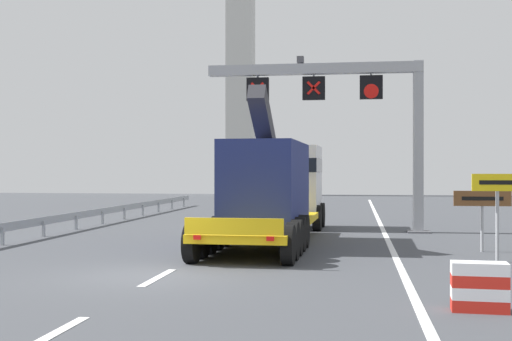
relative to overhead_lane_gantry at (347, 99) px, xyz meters
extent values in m
plane|color=#424449|center=(-4.69, -12.63, -5.57)|extent=(112.00, 112.00, 0.00)
cube|color=silver|center=(-4.35, -18.63, -5.56)|extent=(0.20, 2.60, 0.01)
cube|color=silver|center=(-4.35, -12.91, -5.56)|extent=(0.20, 2.60, 0.01)
cube|color=silver|center=(-4.35, -7.19, -5.56)|extent=(0.20, 2.60, 0.01)
cube|color=silver|center=(-4.35, -1.47, -5.56)|extent=(0.20, 2.60, 0.01)
cube|color=silver|center=(-4.35, 4.24, -5.56)|extent=(0.20, 2.60, 0.01)
cube|color=silver|center=(-4.35, 9.96, -5.56)|extent=(0.20, 2.60, 0.01)
cube|color=silver|center=(-4.35, 15.68, -5.56)|extent=(0.20, 2.60, 0.01)
cube|color=silver|center=(-4.35, 21.40, -5.56)|extent=(0.20, 2.60, 0.01)
cube|color=silver|center=(-4.35, 27.11, -5.56)|extent=(0.20, 2.60, 0.01)
cube|color=silver|center=(-4.35, 32.83, -5.56)|extent=(0.20, 2.60, 0.01)
cube|color=silver|center=(1.51, -0.63, -5.56)|extent=(0.20, 63.00, 0.01)
cube|color=#9EA0A5|center=(2.90, 0.00, -2.01)|extent=(0.40, 0.40, 7.11)
cube|color=slate|center=(2.90, 0.00, -5.53)|extent=(0.90, 0.90, 0.08)
cube|color=#9EA0A5|center=(-1.41, 0.00, 1.29)|extent=(9.03, 0.44, 0.44)
cube|color=#4C4C51|center=(-1.98, 0.00, 1.69)|extent=(0.28, 0.40, 0.28)
cube|color=black|center=(0.98, 0.00, 0.48)|extent=(0.95, 0.24, 0.99)
cube|color=#9EA0A5|center=(0.98, 0.00, 1.02)|extent=(0.08, 0.08, 0.16)
cone|color=red|center=(0.98, -0.13, 0.30)|extent=(0.61, 0.02, 0.61)
cube|color=black|center=(-1.41, 0.00, 0.48)|extent=(0.95, 0.24, 0.99)
cube|color=#9EA0A5|center=(-1.41, 0.00, 1.02)|extent=(0.08, 0.08, 0.16)
cube|color=red|center=(-1.41, -0.13, 0.48)|extent=(0.58, 0.02, 0.58)
cube|color=red|center=(-1.41, -0.13, 0.48)|extent=(0.58, 0.02, 0.58)
cube|color=black|center=(-3.80, 0.00, 0.48)|extent=(0.95, 0.24, 0.99)
cube|color=#9EA0A5|center=(-3.80, 0.00, 1.02)|extent=(0.08, 0.08, 0.16)
cube|color=red|center=(-3.80, -0.13, 0.48)|extent=(0.58, 0.02, 0.58)
cube|color=red|center=(-3.80, -0.13, 0.48)|extent=(0.58, 0.02, 0.58)
cube|color=yellow|center=(-2.71, -5.81, -4.84)|extent=(3.05, 10.46, 0.24)
cube|color=yellow|center=(-2.84, -11.09, -4.47)|extent=(2.66, 0.14, 0.44)
cylinder|color=black|center=(-4.17, -10.28, -5.02)|extent=(0.35, 1.11, 1.10)
cylinder|color=black|center=(-1.47, -10.34, -5.02)|extent=(0.35, 1.11, 1.10)
cylinder|color=black|center=(-4.14, -9.23, -5.02)|extent=(0.35, 1.11, 1.10)
cylinder|color=black|center=(-1.44, -9.29, -5.02)|extent=(0.35, 1.11, 1.10)
cylinder|color=black|center=(-4.12, -8.18, -5.02)|extent=(0.35, 1.11, 1.10)
cylinder|color=black|center=(-1.42, -8.24, -5.02)|extent=(0.35, 1.11, 1.10)
cylinder|color=black|center=(-4.09, -7.13, -5.02)|extent=(0.35, 1.11, 1.10)
cylinder|color=black|center=(-1.39, -7.19, -5.02)|extent=(0.35, 1.11, 1.10)
cylinder|color=black|center=(-4.07, -6.08, -5.02)|extent=(0.35, 1.11, 1.10)
cylinder|color=black|center=(-1.37, -6.15, -5.02)|extent=(0.35, 1.11, 1.10)
cube|color=silver|center=(-2.54, 1.29, -3.47)|extent=(2.65, 3.26, 3.10)
cube|color=black|center=(-2.54, 1.29, -2.77)|extent=(2.68, 3.28, 0.60)
cylinder|color=black|center=(-3.81, 2.20, -5.02)|extent=(0.37, 1.11, 1.10)
cylinder|color=black|center=(-1.23, 2.13, -5.02)|extent=(0.37, 1.11, 1.10)
cylinder|color=black|center=(-3.85, 0.20, -5.02)|extent=(0.37, 1.11, 1.10)
cylinder|color=black|center=(-1.28, 0.13, -5.02)|extent=(0.37, 1.11, 1.10)
cube|color=navy|center=(-2.70, -5.41, -3.37)|extent=(2.52, 5.78, 2.70)
cube|color=#2D2D33|center=(-2.72, -6.27, -1.42)|extent=(0.63, 2.96, 2.29)
cube|color=red|center=(-3.82, -11.11, -4.77)|extent=(0.20, 0.06, 0.12)
cube|color=red|center=(-1.86, -11.15, -4.77)|extent=(0.20, 0.06, 0.12)
cylinder|color=#9EA0A5|center=(4.28, -8.82, -4.33)|extent=(0.10, 0.10, 2.48)
cube|color=yellow|center=(4.28, -8.88, -3.33)|extent=(1.41, 0.06, 0.49)
cube|color=black|center=(4.28, -8.91, -3.33)|extent=(1.01, 0.01, 0.12)
cylinder|color=#9EA0A5|center=(4.30, -6.41, -4.60)|extent=(0.10, 0.10, 1.93)
cube|color=brown|center=(4.30, -6.47, -3.88)|extent=(1.76, 0.06, 0.48)
cube|color=black|center=(4.30, -6.50, -3.88)|extent=(1.27, 0.01, 0.12)
cube|color=red|center=(2.58, -15.77, -5.46)|extent=(1.03, 0.56, 0.23)
cube|color=white|center=(2.58, -15.77, -5.23)|extent=(1.03, 0.56, 0.22)
cube|color=red|center=(2.58, -15.77, -5.01)|extent=(1.03, 0.56, 0.23)
cube|color=white|center=(2.58, -15.77, -4.78)|extent=(1.03, 0.56, 0.23)
cube|color=#999EA3|center=(-11.74, 2.36, -4.97)|extent=(0.04, 33.98, 0.32)
cube|color=#999EA3|center=(-11.68, -6.90, -5.27)|extent=(0.10, 0.10, 0.60)
cube|color=#999EA3|center=(-11.68, -3.81, -5.27)|extent=(0.10, 0.10, 0.60)
cube|color=#999EA3|center=(-11.68, -0.73, -5.27)|extent=(0.10, 0.10, 0.60)
cube|color=#999EA3|center=(-11.68, 2.36, -5.27)|extent=(0.10, 0.10, 0.60)
cube|color=#999EA3|center=(-11.68, 5.45, -5.27)|extent=(0.10, 0.10, 0.60)
cube|color=#999EA3|center=(-11.68, 8.54, -5.27)|extent=(0.10, 0.10, 0.60)
cube|color=#999EA3|center=(-11.68, 11.63, -5.27)|extent=(0.10, 0.10, 0.60)
cube|color=#999EA3|center=(-11.68, 14.72, -5.27)|extent=(0.10, 0.10, 0.60)
cube|color=#999EA3|center=(-11.68, 17.81, -5.27)|extent=(0.10, 0.10, 0.60)
cube|color=#B7B7B2|center=(-11.52, 40.54, 14.48)|extent=(2.80, 2.00, 40.10)
camera|label=1|loc=(0.34, -28.54, -2.99)|focal=47.33mm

